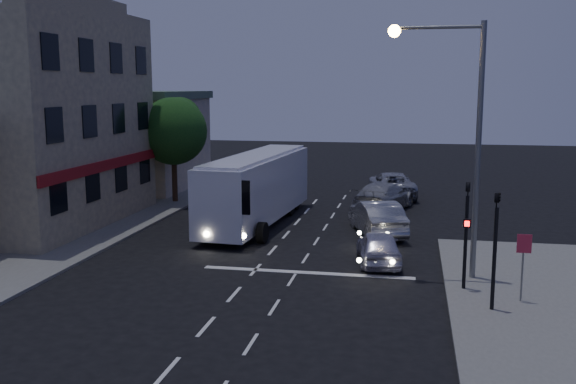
% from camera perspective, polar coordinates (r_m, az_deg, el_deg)
% --- Properties ---
extents(ground, '(120.00, 120.00, 0.00)m').
position_cam_1_polar(ground, '(22.83, -4.12, -8.29)').
color(ground, black).
extents(sidewalk_far, '(12.00, 50.00, 0.12)m').
position_cam_1_polar(sidewalk_far, '(35.19, -21.44, -2.54)').
color(sidewalk_far, slate).
rests_on(sidewalk_far, ground).
extents(road_markings, '(8.00, 30.55, 0.01)m').
position_cam_1_polar(road_markings, '(25.64, 0.61, -6.27)').
color(road_markings, silver).
rests_on(road_markings, ground).
extents(tour_bus, '(3.27, 11.73, 3.55)m').
position_cam_1_polar(tour_bus, '(32.52, -2.75, 0.50)').
color(tour_bus, silver).
rests_on(tour_bus, ground).
extents(car_suv, '(2.14, 4.12, 1.34)m').
position_cam_1_polar(car_suv, '(25.58, 8.07, -4.86)').
color(car_suv, silver).
rests_on(car_suv, ground).
extents(car_sedan_a, '(3.15, 5.24, 1.63)m').
position_cam_1_polar(car_sedan_a, '(30.51, 7.90, -2.27)').
color(car_sedan_a, '#B2B2B2').
rests_on(car_sedan_a, ground).
extents(car_sedan_b, '(3.64, 6.01, 1.63)m').
position_cam_1_polar(car_sedan_b, '(36.35, 8.45, -0.42)').
color(car_sedan_b, '#ACACAC').
rests_on(car_sedan_b, ground).
extents(car_sedan_c, '(3.40, 5.98, 1.57)m').
position_cam_1_polar(car_sedan_c, '(41.23, 9.22, 0.67)').
color(car_sedan_c, '#ACADB5').
rests_on(car_sedan_c, ground).
extents(traffic_signal_main, '(0.25, 0.35, 4.10)m').
position_cam_1_polar(traffic_signal_main, '(22.30, 15.58, -2.61)').
color(traffic_signal_main, black).
rests_on(traffic_signal_main, sidewalk_near).
extents(traffic_signal_side, '(0.18, 0.15, 4.10)m').
position_cam_1_polar(traffic_signal_side, '(20.45, 17.96, -3.79)').
color(traffic_signal_side, black).
rests_on(traffic_signal_side, sidewalk_near).
extents(regulatory_sign, '(0.45, 0.12, 2.20)m').
position_cam_1_polar(regulatory_sign, '(21.71, 20.19, -5.40)').
color(regulatory_sign, slate).
rests_on(regulatory_sign, sidewalk_near).
extents(streetlight, '(3.32, 0.44, 9.00)m').
position_cam_1_polar(streetlight, '(23.27, 15.04, 6.14)').
color(streetlight, slate).
rests_on(streetlight, sidewalk_near).
extents(main_building, '(10.12, 12.00, 11.00)m').
position_cam_1_polar(main_building, '(35.10, -23.26, 5.72)').
color(main_building, gray).
rests_on(main_building, sidewalk_far).
extents(low_building_north, '(9.40, 9.40, 6.50)m').
position_cam_1_polar(low_building_north, '(45.42, -14.12, 4.60)').
color(low_building_north, '#9D958B').
rests_on(low_building_north, sidewalk_far).
extents(street_tree, '(4.00, 4.00, 6.20)m').
position_cam_1_polar(street_tree, '(38.70, -10.17, 5.61)').
color(street_tree, black).
rests_on(street_tree, sidewalk_far).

